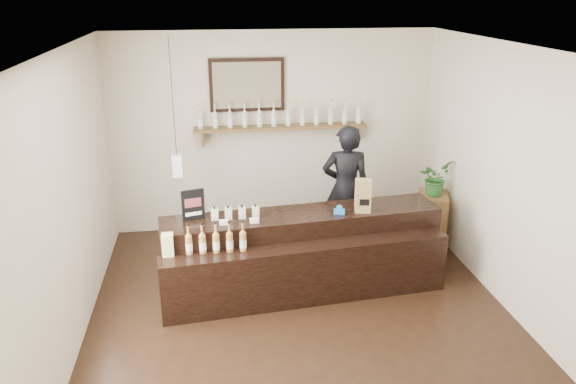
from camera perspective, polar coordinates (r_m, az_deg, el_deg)
The scene contains 10 objects.
ground at distance 6.21m, azimuth 1.37°, elevation -12.36°, with size 5.00×5.00×0.00m, color black.
room_shell at distance 5.48m, azimuth 1.52°, elevation 2.82°, with size 5.00×5.00×5.00m.
back_wall_decor at distance 7.73m, azimuth -2.57°, elevation 8.36°, with size 2.66×0.96×1.69m.
counter at distance 6.51m, azimuth 1.53°, elevation -6.41°, with size 3.26×1.17×1.05m.
promo_sign at distance 6.25m, azimuth -9.62°, elevation -1.31°, with size 0.25×0.08×0.36m.
paper_bag at distance 6.44m, azimuth 7.63°, elevation -0.38°, with size 0.20×0.16×0.39m.
tape_dispenser at distance 6.40m, azimuth 5.23°, elevation -1.89°, with size 0.13×0.08×0.11m.
side_cabinet at distance 7.77m, azimuth 14.31°, elevation -2.84°, with size 0.53×0.62×0.76m.
potted_plant at distance 7.56m, azimuth 14.71°, elevation 1.41°, with size 0.41×0.36×0.46m, color #296126.
shopkeeper at distance 7.32m, azimuth 5.90°, elevation 1.15°, with size 0.70×0.46×1.93m, color black.
Camera 1 is at (-0.89, -5.15, 3.34)m, focal length 35.00 mm.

